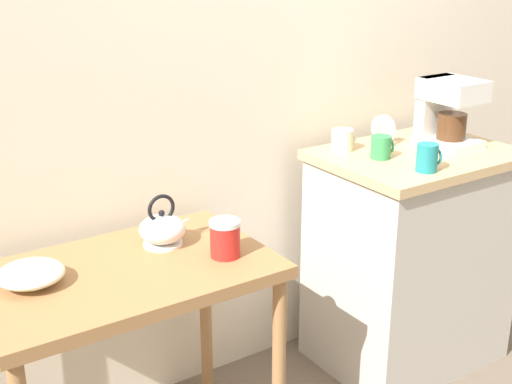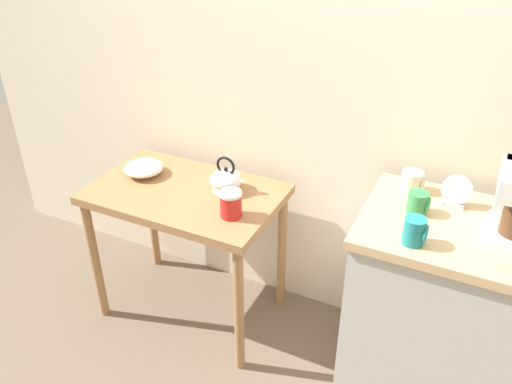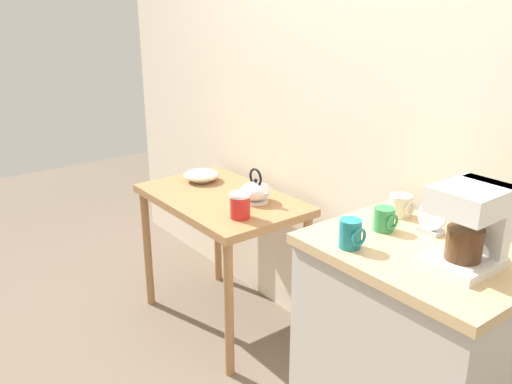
# 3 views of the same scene
# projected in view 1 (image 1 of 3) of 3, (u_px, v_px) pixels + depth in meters

# --- Properties ---
(back_wall) EXTENTS (4.40, 0.10, 2.80)m
(back_wall) POSITION_uv_depth(u_px,v_px,m) (256.00, 10.00, 2.51)
(back_wall) COLOR beige
(back_wall) RESTS_ON ground_plane
(wooden_table) EXTENTS (0.87, 0.55, 0.72)m
(wooden_table) POSITION_uv_depth(u_px,v_px,m) (127.00, 298.00, 2.09)
(wooden_table) COLOR #9E7044
(wooden_table) RESTS_ON ground_plane
(kitchen_counter) EXTENTS (0.73, 0.55, 0.89)m
(kitchen_counter) POSITION_uv_depth(u_px,v_px,m) (410.00, 258.00, 2.77)
(kitchen_counter) COLOR #BCB7AD
(kitchen_counter) RESTS_ON ground_plane
(bowl_stoneware) EXTENTS (0.19, 0.19, 0.06)m
(bowl_stoneware) POSITION_uv_depth(u_px,v_px,m) (31.00, 274.00, 1.95)
(bowl_stoneware) COLOR beige
(bowl_stoneware) RESTS_ON wooden_table
(teakettle) EXTENTS (0.18, 0.15, 0.17)m
(teakettle) POSITION_uv_depth(u_px,v_px,m) (163.00, 229.00, 2.20)
(teakettle) COLOR white
(teakettle) RESTS_ON wooden_table
(canister_enamel) EXTENTS (0.10, 0.10, 0.12)m
(canister_enamel) POSITION_uv_depth(u_px,v_px,m) (225.00, 238.00, 2.12)
(canister_enamel) COLOR red
(canister_enamel) RESTS_ON wooden_table
(coffee_maker) EXTENTS (0.18, 0.22, 0.26)m
(coffee_maker) POSITION_uv_depth(u_px,v_px,m) (447.00, 109.00, 2.67)
(coffee_maker) COLOR white
(coffee_maker) RESTS_ON kitchen_counter
(mug_tall_green) EXTENTS (0.08, 0.07, 0.08)m
(mug_tall_green) POSITION_uv_depth(u_px,v_px,m) (381.00, 147.00, 2.53)
(mug_tall_green) COLOR #338C4C
(mug_tall_green) RESTS_ON kitchen_counter
(mug_small_cream) EXTENTS (0.09, 0.08, 0.08)m
(mug_small_cream) POSITION_uv_depth(u_px,v_px,m) (343.00, 140.00, 2.63)
(mug_small_cream) COLOR beige
(mug_small_cream) RESTS_ON kitchen_counter
(mug_dark_teal) EXTENTS (0.08, 0.07, 0.10)m
(mug_dark_teal) POSITION_uv_depth(u_px,v_px,m) (428.00, 158.00, 2.39)
(mug_dark_teal) COLOR teal
(mug_dark_teal) RESTS_ON kitchen_counter
(table_clock) EXTENTS (0.11, 0.06, 0.12)m
(table_clock) POSITION_uv_depth(u_px,v_px,m) (383.00, 132.00, 2.68)
(table_clock) COLOR #B2B5BA
(table_clock) RESTS_ON kitchen_counter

